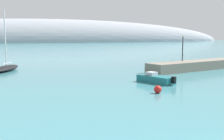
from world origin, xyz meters
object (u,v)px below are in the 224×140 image
Objects in this scene: mooring_buoy_red at (158,89)px; harbor_lamp_post at (183,45)px; motorboat_teal_foreground at (156,79)px; sailboat_black_near_shore at (7,68)px.

harbor_lamp_post reaches higher than mooring_buoy_red.
sailboat_black_near_shore is at bearing 20.28° from motorboat_teal_foreground.
motorboat_teal_foreground is at bearing 62.17° from mooring_buoy_red.
mooring_buoy_red is 20.36m from harbor_lamp_post.
sailboat_black_near_shore is 12.87× the size of mooring_buoy_red.
motorboat_teal_foreground is 6.69× the size of mooring_buoy_red.
sailboat_black_near_shore is 1.92× the size of motorboat_teal_foreground.
harbor_lamp_post is at bearing 48.38° from mooring_buoy_red.
harbor_lamp_post is (27.56, -9.26, 3.69)m from sailboat_black_near_shore.
mooring_buoy_red is (-2.89, -5.48, -0.09)m from motorboat_teal_foreground.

